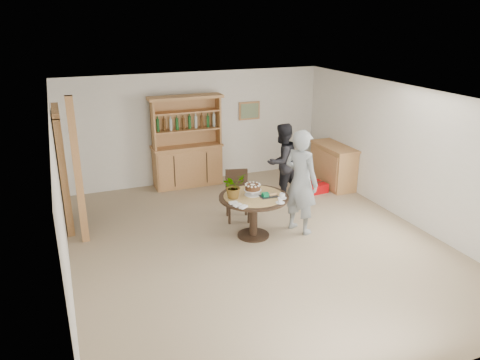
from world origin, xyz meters
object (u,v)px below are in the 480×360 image
(adult_person, at_px, (282,161))
(teen_boy, at_px, (301,182))
(red_suitcase, at_px, (312,188))
(sideboard, at_px, (333,165))
(hutch, at_px, (187,156))
(dining_chair, at_px, (237,192))
(dining_table, at_px, (254,204))

(adult_person, bearing_deg, teen_boy, 55.15)
(teen_boy, distance_m, red_suitcase, 2.15)
(teen_boy, bearing_deg, sideboard, -69.02)
(hutch, distance_m, red_suitcase, 2.87)
(hutch, xyz_separation_m, red_suitcase, (2.40, -1.46, -0.59))
(dining_chair, bearing_deg, sideboard, 32.30)
(sideboard, xyz_separation_m, red_suitcase, (-0.64, -0.22, -0.37))
(dining_chair, distance_m, red_suitcase, 2.17)
(adult_person, bearing_deg, dining_chair, 7.33)
(red_suitcase, bearing_deg, sideboard, 13.09)
(hutch, xyz_separation_m, sideboard, (3.04, -1.24, -0.22))
(sideboard, height_order, dining_table, sideboard)
(adult_person, bearing_deg, dining_table, 29.30)
(sideboard, height_order, red_suitcase, sideboard)
(sideboard, distance_m, red_suitcase, 0.77)
(sideboard, distance_m, dining_chair, 2.80)
(hutch, xyz_separation_m, adult_person, (1.63, -1.47, 0.11))
(sideboard, relative_size, teen_boy, 0.67)
(hutch, relative_size, teen_boy, 1.09)
(adult_person, bearing_deg, sideboard, 169.49)
(dining_table, relative_size, adult_person, 0.75)
(dining_table, relative_size, dining_chair, 1.27)
(dining_table, bearing_deg, teen_boy, -6.71)
(dining_chair, relative_size, adult_person, 0.59)
(sideboard, bearing_deg, teen_boy, -135.40)
(hutch, bearing_deg, red_suitcase, -31.32)
(sideboard, xyz_separation_m, dining_chair, (-2.66, -0.88, 0.06))
(hutch, height_order, sideboard, hutch)
(teen_boy, relative_size, red_suitcase, 2.94)
(hutch, distance_m, dining_chair, 2.16)
(hutch, relative_size, adult_person, 1.28)
(hutch, height_order, teen_boy, hutch)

